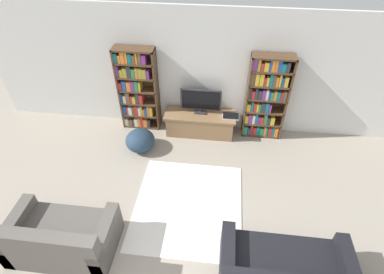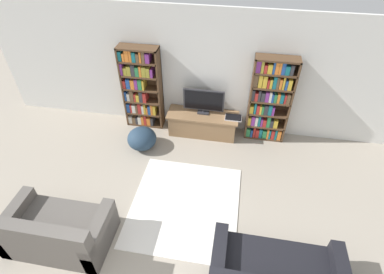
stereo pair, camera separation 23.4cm
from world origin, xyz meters
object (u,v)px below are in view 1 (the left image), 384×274
bookshelf_right (265,98)px  laptop (231,116)px  tv_stand (200,123)px  beanbag_ottoman (140,140)px  television (201,101)px  couch_left_sectional (61,239)px  couch_right_sofa (285,274)px  bookshelf_left (137,89)px

bookshelf_right → laptop: size_ratio=5.32×
tv_stand → beanbag_ottoman: tv_stand is taller
laptop → television: bearing=173.2°
tv_stand → couch_left_sectional: size_ratio=0.99×
couch_right_sofa → couch_left_sectional: bearing=177.6°
laptop → bookshelf_right: bearing=13.1°
bookshelf_left → bookshelf_right: same height
bookshelf_left → beanbag_ottoman: bookshelf_left is taller
bookshelf_left → tv_stand: bearing=-5.7°
bookshelf_right → couch_right_sofa: bearing=-87.5°
laptop → couch_left_sectional: couch_left_sectional is taller
bookshelf_right → couch_left_sectional: (-3.02, -3.12, -0.63)m
bookshelf_right → beanbag_ottoman: bearing=-161.9°
tv_stand → laptop: 0.69m
television → couch_left_sectional: (-1.73, -3.05, -0.50)m
bookshelf_right → tv_stand: bearing=-174.2°
bookshelf_right → beanbag_ottoman: (-2.45, -0.80, -0.70)m
bookshelf_left → couch_right_sofa: bookshelf_left is taller
couch_left_sectional → beanbag_ottoman: 2.39m
laptop → couch_right_sofa: 3.21m
bookshelf_left → couch_right_sofa: size_ratio=1.06×
tv_stand → television: size_ratio=1.77×
tv_stand → couch_right_sofa: (1.43, -3.12, 0.02)m
couch_left_sectional → beanbag_ottoman: (0.57, 2.32, -0.07)m
tv_stand → couch_left_sectional: (-1.73, -2.99, 0.04)m
bookshelf_right → couch_right_sofa: 3.32m
television → laptop: 0.70m
tv_stand → laptop: laptop is taller
television → bookshelf_right: bearing=3.3°
laptop → couch_right_sofa: couch_right_sofa is taller
bookshelf_right → tv_stand: 1.46m
couch_right_sofa → television: bearing=114.3°
bookshelf_left → laptop: (1.99, -0.15, -0.41)m
bookshelf_right → laptop: (-0.65, -0.15, -0.41)m
tv_stand → bookshelf_right: bearing=5.8°
television → couch_right_sofa: television is taller
bookshelf_left → laptop: bearing=-4.4°
bookshelf_right → laptop: bookshelf_right is taller
television → couch_right_sofa: size_ratio=0.49×
television → couch_right_sofa: (1.43, -3.18, -0.52)m
television → laptop: bearing=-6.8°
couch_right_sofa → bookshelf_left: bearing=130.5°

